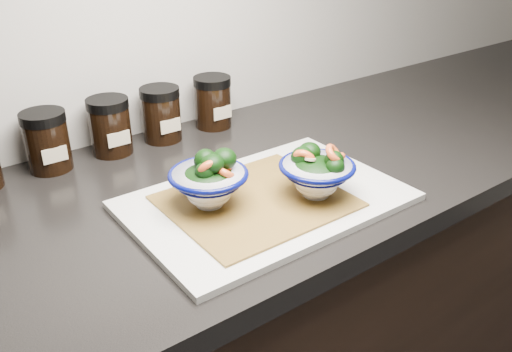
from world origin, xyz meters
TOP-DOWN VIEW (x-y plane):
  - countertop at (0.00, 1.45)m, footprint 3.50×0.60m
  - cutting_board at (0.04, 1.34)m, footprint 0.45×0.30m
  - bamboo_mat at (0.02, 1.34)m, footprint 0.28×0.24m
  - bowl_left at (-0.04, 1.37)m, footprint 0.13×0.13m
  - bowl_right at (0.11, 1.30)m, footprint 0.13×0.13m
  - spice_jar_b at (-0.20, 1.69)m, footprint 0.08×0.08m
  - spice_jar_c at (-0.08, 1.69)m, footprint 0.08×0.08m
  - spice_jar_d at (0.04, 1.69)m, footprint 0.08×0.08m
  - spice_jar_e at (0.16, 1.69)m, footprint 0.08×0.08m

SIDE VIEW (x-z plane):
  - countertop at x=0.00m, z-range 0.86..0.90m
  - cutting_board at x=0.04m, z-range 0.90..0.91m
  - bamboo_mat at x=0.02m, z-range 0.91..0.92m
  - bowl_right at x=0.11m, z-range 0.91..1.01m
  - spice_jar_b at x=-0.20m, z-range 0.90..1.01m
  - spice_jar_c at x=-0.08m, z-range 0.90..1.01m
  - spice_jar_d at x=0.04m, z-range 0.90..1.01m
  - spice_jar_e at x=0.16m, z-range 0.90..1.01m
  - bowl_left at x=-0.04m, z-range 0.91..1.01m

